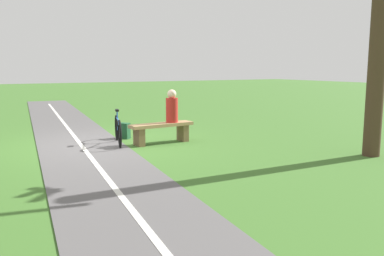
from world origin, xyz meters
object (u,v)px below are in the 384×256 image
bench (162,130)px  backpack (125,131)px  bicycle (118,130)px  person_seated (172,107)px  tree_far_left (377,37)px

bench → backpack: bearing=-65.3°
backpack → bicycle: bearing=58.6°
person_seated → backpack: person_seated is taller
bicycle → tree_far_left: size_ratio=0.32×
person_seated → backpack: size_ratio=1.98×
backpack → tree_far_left: 6.40m
person_seated → backpack: 1.54m
person_seated → bicycle: person_seated is taller
bench → bicycle: size_ratio=1.02×
person_seated → bicycle: (1.28, -0.42, -0.53)m
bench → bicycle: 1.07m
bench → person_seated: person_seated is taller
backpack → tree_far_left: size_ratio=0.08×
person_seated → tree_far_left: bearing=128.0°
bench → tree_far_left: bearing=130.8°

